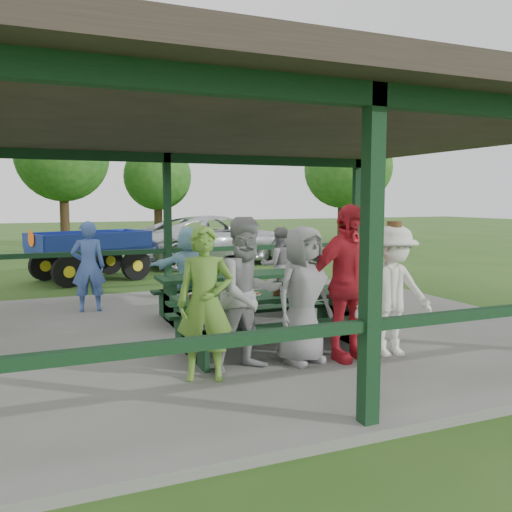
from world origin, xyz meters
name	(u,v)px	position (x,y,z in m)	size (l,w,h in m)	color
ground	(227,336)	(0.00, 0.00, 0.00)	(90.00, 90.00, 0.00)	#28531A
concrete_slab	(227,333)	(0.00, 0.00, 0.05)	(10.00, 8.00, 0.10)	slate
pavilion_structure	(226,129)	(0.00, 0.00, 3.17)	(10.60, 8.60, 3.24)	black
picnic_table_near	(271,314)	(0.21, -1.20, 0.58)	(2.61, 1.39, 0.75)	black
picnic_table_far	(235,290)	(0.43, 0.80, 0.58)	(2.62, 1.39, 0.75)	black
table_setting	(275,290)	(0.28, -1.17, 0.88)	(2.49, 0.45, 0.10)	white
contestant_green	(205,303)	(-1.00, -2.09, 0.97)	(0.63, 0.41, 1.73)	#5B8C2F
contestant_grey_left	(248,294)	(-0.43, -1.96, 1.01)	(0.88, 0.69, 1.82)	gray
contestant_grey_mid	(303,295)	(0.30, -1.96, 0.95)	(0.83, 0.54, 1.70)	gray
contestant_red	(347,283)	(0.87, -2.03, 1.08)	(1.15, 0.48, 1.96)	red
contestant_white_fedora	(393,291)	(1.51, -2.12, 0.95)	(1.15, 0.75, 1.74)	white
spectator_lblue	(189,269)	(-0.14, 1.65, 0.87)	(1.42, 0.45, 1.54)	#91CBE1
spectator_blue	(88,266)	(-1.82, 2.29, 0.92)	(0.60, 0.39, 1.63)	#4666B7
spectator_grey	(279,265)	(1.67, 1.67, 0.84)	(0.72, 0.56, 1.48)	gray
pickup_truck	(220,240)	(2.99, 9.09, 0.79)	(2.64, 5.72, 1.59)	silver
farm_trailer	(90,254)	(-1.34, 6.89, 0.68)	(3.93, 2.46, 1.37)	#1B3399
tree_left	(62,156)	(-1.48, 14.87, 3.80)	(3.60, 3.60, 5.62)	#301F13
tree_mid	(158,177)	(2.46, 15.81, 3.08)	(2.92, 2.92, 4.57)	#301F13
tree_right	(343,170)	(9.08, 11.39, 3.29)	(3.12, 3.12, 4.87)	#301F13
tree_far_right	(358,167)	(12.70, 15.81, 3.72)	(3.52, 3.52, 5.51)	#301F13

